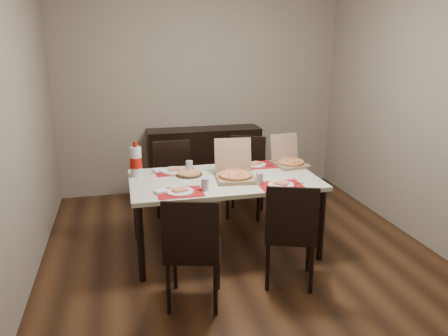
{
  "coord_description": "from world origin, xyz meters",
  "views": [
    {
      "loc": [
        -1.06,
        -3.82,
        2.04
      ],
      "look_at": [
        -0.13,
        0.09,
        0.85
      ],
      "focal_mm": 35.0,
      "sensor_mm": 36.0,
      "label": 1
    }
  ],
  "objects_px": {
    "dip_bowl": "(230,170)",
    "chair_near_left": "(193,247)",
    "sideboard": "(204,161)",
    "chair_far_left": "(174,179)",
    "dining_table": "(224,184)",
    "chair_far_right": "(246,172)",
    "soda_bottle": "(136,162)",
    "chair_near_right": "(291,230)",
    "pizza_box_center": "(235,173)"
  },
  "relations": [
    {
      "from": "dip_bowl",
      "to": "chair_near_left",
      "type": "bearing_deg",
      "value": -117.22
    },
    {
      "from": "sideboard",
      "to": "dip_bowl",
      "type": "height_order",
      "value": "sideboard"
    },
    {
      "from": "chair_far_left",
      "to": "chair_near_left",
      "type": "bearing_deg",
      "value": -92.49
    },
    {
      "from": "dining_table",
      "to": "chair_far_right",
      "type": "relative_size",
      "value": 1.94
    },
    {
      "from": "soda_bottle",
      "to": "chair_far_left",
      "type": "bearing_deg",
      "value": 53.21
    },
    {
      "from": "dining_table",
      "to": "chair_near_right",
      "type": "relative_size",
      "value": 1.94
    },
    {
      "from": "sideboard",
      "to": "chair_near_left",
      "type": "xyz_separation_m",
      "value": [
        -0.6,
        -2.61,
        0.06
      ]
    },
    {
      "from": "chair_far_left",
      "to": "chair_far_right",
      "type": "xyz_separation_m",
      "value": [
        0.87,
        0.05,
        0.0
      ]
    },
    {
      "from": "chair_far_right",
      "to": "soda_bottle",
      "type": "height_order",
      "value": "soda_bottle"
    },
    {
      "from": "sideboard",
      "to": "pizza_box_center",
      "type": "bearing_deg",
      "value": -91.08
    },
    {
      "from": "dining_table",
      "to": "dip_bowl",
      "type": "distance_m",
      "value": 0.23
    },
    {
      "from": "chair_near_right",
      "to": "chair_far_right",
      "type": "xyz_separation_m",
      "value": [
        0.1,
        1.67,
        0.0
      ]
    },
    {
      "from": "sideboard",
      "to": "chair_far_left",
      "type": "height_order",
      "value": "chair_far_left"
    },
    {
      "from": "chair_far_right",
      "to": "chair_near_left",
      "type": "bearing_deg",
      "value": -117.98
    },
    {
      "from": "dining_table",
      "to": "pizza_box_center",
      "type": "bearing_deg",
      "value": -28.08
    },
    {
      "from": "chair_near_right",
      "to": "chair_near_left",
      "type": "bearing_deg",
      "value": -171.96
    },
    {
      "from": "chair_far_right",
      "to": "pizza_box_center",
      "type": "relative_size",
      "value": 2.13
    },
    {
      "from": "dip_bowl",
      "to": "chair_far_left",
      "type": "bearing_deg",
      "value": 128.23
    },
    {
      "from": "chair_far_left",
      "to": "sideboard",
      "type": "bearing_deg",
      "value": 59.07
    },
    {
      "from": "sideboard",
      "to": "chair_near_left",
      "type": "distance_m",
      "value": 2.67
    },
    {
      "from": "chair_far_left",
      "to": "pizza_box_center",
      "type": "height_order",
      "value": "pizza_box_center"
    },
    {
      "from": "chair_near_right",
      "to": "chair_far_left",
      "type": "relative_size",
      "value": 1.0
    },
    {
      "from": "chair_near_left",
      "to": "soda_bottle",
      "type": "distance_m",
      "value": 1.27
    },
    {
      "from": "chair_near_right",
      "to": "dip_bowl",
      "type": "xyz_separation_m",
      "value": [
        -0.28,
        0.99,
        0.26
      ]
    },
    {
      "from": "sideboard",
      "to": "chair_far_right",
      "type": "relative_size",
      "value": 1.61
    },
    {
      "from": "chair_near_right",
      "to": "pizza_box_center",
      "type": "relative_size",
      "value": 2.13
    },
    {
      "from": "chair_near_left",
      "to": "chair_far_right",
      "type": "distance_m",
      "value": 2.02
    },
    {
      "from": "chair_near_right",
      "to": "chair_far_left",
      "type": "height_order",
      "value": "same"
    },
    {
      "from": "chair_far_right",
      "to": "soda_bottle",
      "type": "distance_m",
      "value": 1.5
    },
    {
      "from": "chair_near_left",
      "to": "chair_far_left",
      "type": "distance_m",
      "value": 1.74
    },
    {
      "from": "chair_far_left",
      "to": "soda_bottle",
      "type": "relative_size",
      "value": 2.63
    },
    {
      "from": "pizza_box_center",
      "to": "dip_bowl",
      "type": "relative_size",
      "value": 3.28
    },
    {
      "from": "chair_near_left",
      "to": "dip_bowl",
      "type": "distance_m",
      "value": 1.27
    },
    {
      "from": "chair_far_right",
      "to": "pizza_box_center",
      "type": "xyz_separation_m",
      "value": [
        -0.39,
        -0.92,
        0.3
      ]
    },
    {
      "from": "chair_near_right",
      "to": "chair_far_right",
      "type": "height_order",
      "value": "same"
    },
    {
      "from": "chair_near_right",
      "to": "chair_far_right",
      "type": "relative_size",
      "value": 1.0
    },
    {
      "from": "dining_table",
      "to": "pizza_box_center",
      "type": "height_order",
      "value": "pizza_box_center"
    },
    {
      "from": "sideboard",
      "to": "dining_table",
      "type": "distance_m",
      "value": 1.71
    },
    {
      "from": "soda_bottle",
      "to": "dip_bowl",
      "type": "bearing_deg",
      "value": -3.26
    },
    {
      "from": "chair_far_left",
      "to": "chair_far_right",
      "type": "relative_size",
      "value": 1.0
    },
    {
      "from": "dining_table",
      "to": "chair_far_right",
      "type": "bearing_deg",
      "value": 60.94
    },
    {
      "from": "chair_near_left",
      "to": "chair_far_right",
      "type": "bearing_deg",
      "value": 62.02
    },
    {
      "from": "dip_bowl",
      "to": "chair_near_right",
      "type": "bearing_deg",
      "value": -74.38
    },
    {
      "from": "dining_table",
      "to": "chair_near_left",
      "type": "xyz_separation_m",
      "value": [
        -0.47,
        -0.92,
        -0.17
      ]
    },
    {
      "from": "chair_far_right",
      "to": "dip_bowl",
      "type": "height_order",
      "value": "chair_far_right"
    },
    {
      "from": "dining_table",
      "to": "dip_bowl",
      "type": "height_order",
      "value": "dip_bowl"
    },
    {
      "from": "dining_table",
      "to": "soda_bottle",
      "type": "bearing_deg",
      "value": 163.48
    },
    {
      "from": "soda_bottle",
      "to": "sideboard",
      "type": "bearing_deg",
      "value": 56.64
    },
    {
      "from": "chair_near_right",
      "to": "soda_bottle",
      "type": "height_order",
      "value": "soda_bottle"
    },
    {
      "from": "pizza_box_center",
      "to": "soda_bottle",
      "type": "distance_m",
      "value": 0.97
    }
  ]
}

